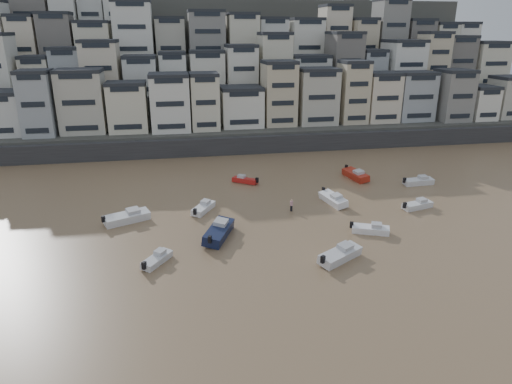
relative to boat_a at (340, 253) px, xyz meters
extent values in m
cube|color=#38383A|center=(-3.71, 47.49, 0.91)|extent=(140.00, 3.00, 3.50)
cube|color=#4C4C47|center=(1.29, 54.49, 1.16)|extent=(140.00, 14.00, 4.00)
cube|color=#4C4C47|center=(1.29, 66.49, 4.16)|extent=(140.00, 14.00, 10.00)
cube|color=#4C4C47|center=(1.29, 78.49, 8.16)|extent=(140.00, 14.00, 18.00)
cube|color=#4C4C47|center=(1.29, 90.49, 12.16)|extent=(140.00, 16.00, 26.00)
cube|color=#4C4C47|center=(1.29, 104.49, 15.16)|extent=(140.00, 18.00, 32.00)
camera|label=1|loc=(-17.09, -42.05, 22.91)|focal=32.00mm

